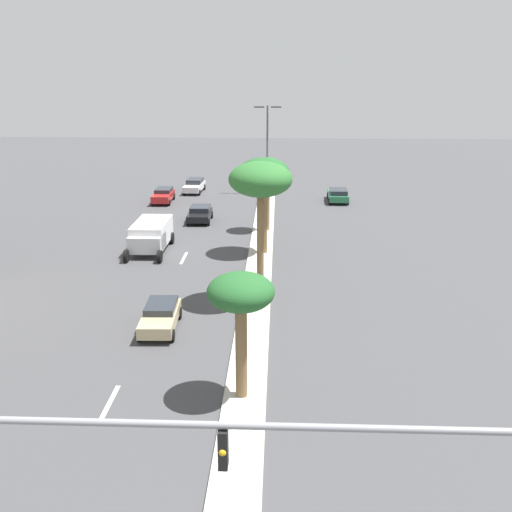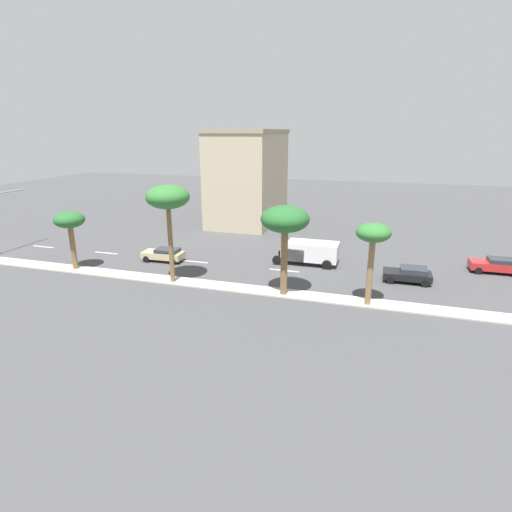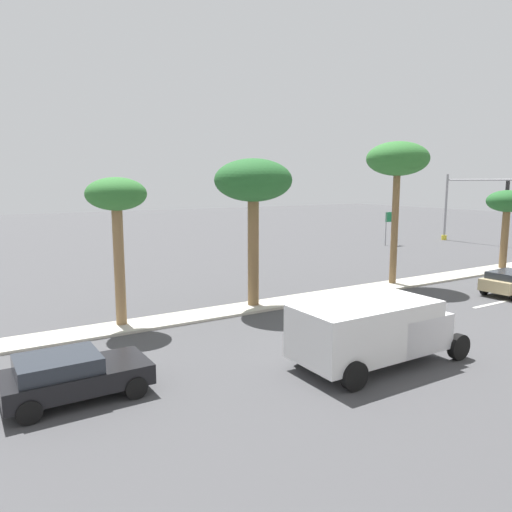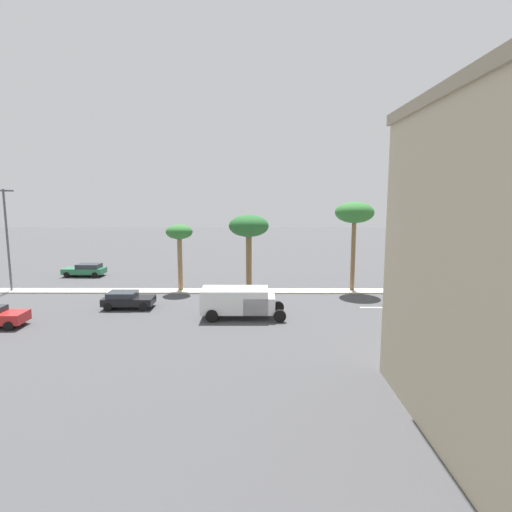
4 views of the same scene
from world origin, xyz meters
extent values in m
plane|color=#424244|center=(0.00, 31.07, 0.00)|extent=(160.00, 160.00, 0.00)
cube|color=#B7B2A3|center=(0.00, 39.95, 0.06)|extent=(1.80, 79.89, 0.12)
cube|color=silver|center=(-5.59, 12.34, 0.01)|extent=(0.20, 2.80, 0.01)
cube|color=silver|center=(-5.59, 22.74, 0.01)|extent=(0.20, 2.80, 0.01)
cube|color=silver|center=(-5.59, 31.91, 0.01)|extent=(0.20, 2.80, 0.01)
cylinder|color=gray|center=(13.36, 1.69, 3.43)|extent=(0.24, 0.24, 6.86)
cylinder|color=gold|center=(13.36, 1.69, 0.25)|extent=(0.53, 0.53, 0.50)
cylinder|color=gray|center=(13.33, 9.27, 1.60)|extent=(0.10, 0.10, 3.21)
cylinder|color=gray|center=(13.33, 10.41, 1.60)|extent=(0.10, 0.10, 3.21)
cube|color=#19723F|center=(13.33, 9.84, 2.73)|extent=(0.08, 1.27, 0.94)
cylinder|color=brown|center=(-0.14, 13.01, 2.21)|extent=(0.49, 0.49, 4.18)
ellipsoid|color=#235B28|center=(-0.14, 13.01, 4.78)|extent=(2.72, 2.72, 1.50)
cylinder|color=brown|center=(0.30, 23.46, 3.45)|extent=(0.40, 0.40, 6.66)
ellipsoid|color=#2D6B2D|center=(0.30, 23.46, 7.41)|extent=(3.56, 3.56, 1.96)
cylinder|color=brown|center=(0.23, 33.21, 2.82)|extent=(0.54, 0.54, 5.40)
ellipsoid|color=#235B28|center=(0.23, 33.21, 6.17)|extent=(3.70, 3.70, 2.04)
cylinder|color=olive|center=(0.34, 39.68, 2.65)|extent=(0.44, 0.44, 5.05)
ellipsoid|color=#2D6B2D|center=(0.34, 39.68, 5.61)|extent=(2.47, 2.47, 1.36)
cylinder|color=#515459|center=(0.01, 55.57, 4.83)|extent=(0.20, 0.20, 9.42)
cube|color=#515459|center=(0.91, 55.57, 9.39)|extent=(1.10, 0.24, 0.16)
cube|color=black|center=(-5.82, 42.71, 0.61)|extent=(1.99, 3.98, 0.58)
cube|color=#262B33|center=(-5.83, 43.20, 1.11)|extent=(1.78, 2.20, 0.44)
cylinder|color=black|center=(-4.88, 41.33, 0.32)|extent=(0.23, 0.64, 0.64)
cylinder|color=black|center=(-6.73, 41.31, 0.32)|extent=(0.23, 0.64, 0.64)
cylinder|color=black|center=(-4.92, 44.11, 0.32)|extent=(0.23, 0.64, 0.64)
cylinder|color=black|center=(-6.76, 44.08, 0.32)|extent=(0.23, 0.64, 0.64)
cylinder|color=black|center=(-9.81, 49.05, 0.32)|extent=(0.23, 0.64, 0.64)
cylinder|color=black|center=(-11.52, 49.02, 0.32)|extent=(0.23, 0.64, 0.64)
cube|color=tan|center=(-4.88, 19.62, 0.63)|extent=(1.88, 4.16, 0.63)
cube|color=#262B33|center=(-4.90, 20.13, 1.13)|extent=(1.64, 2.31, 0.36)
cylinder|color=black|center=(-4.01, 18.21, 0.32)|extent=(0.24, 0.65, 0.64)
cylinder|color=black|center=(-5.65, 18.15, 0.32)|extent=(0.24, 0.65, 0.64)
cylinder|color=black|center=(-4.11, 21.08, 0.32)|extent=(0.24, 0.65, 0.64)
cylinder|color=black|center=(-5.76, 21.02, 0.32)|extent=(0.24, 0.65, 0.64)
cube|color=#287047|center=(7.50, 51.77, 0.63)|extent=(2.04, 4.51, 0.61)
cube|color=#262B33|center=(7.49, 51.21, 1.17)|extent=(1.80, 2.49, 0.48)
cylinder|color=black|center=(6.62, 53.35, 0.32)|extent=(0.24, 0.65, 0.64)
cylinder|color=black|center=(8.46, 53.31, 0.32)|extent=(0.24, 0.65, 0.64)
cylinder|color=black|center=(6.54, 50.23, 0.32)|extent=(0.24, 0.65, 0.64)
cylinder|color=black|center=(8.39, 50.18, 0.32)|extent=(0.24, 0.65, 0.64)
cube|color=silver|center=(-8.35, 32.28, 1.06)|extent=(2.42, 2.30, 1.22)
cube|color=silver|center=(-8.35, 34.07, 1.32)|extent=(2.42, 4.88, 1.73)
cylinder|color=black|center=(-7.14, 30.81, 0.45)|extent=(0.28, 0.90, 0.90)
cylinder|color=black|center=(-9.56, 30.81, 0.45)|extent=(0.28, 0.90, 0.90)
cylinder|color=black|center=(-7.14, 35.65, 0.45)|extent=(0.28, 0.90, 0.90)
cylinder|color=black|center=(-9.56, 35.65, 0.45)|extent=(0.28, 0.90, 0.90)
camera|label=1|loc=(1.32, -8.52, 13.17)|focal=40.91mm
camera|label=2|loc=(29.66, 39.96, 12.50)|focal=28.61mm
camera|label=3|loc=(-19.59, 45.17, 6.11)|focal=33.93mm
camera|label=4|loc=(-38.42, 32.40, 8.96)|focal=29.37mm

